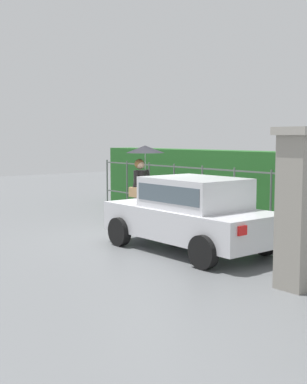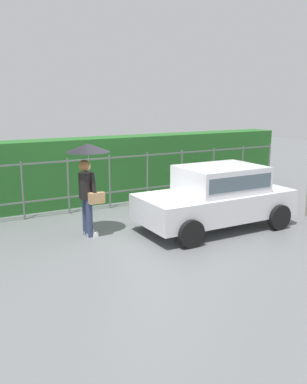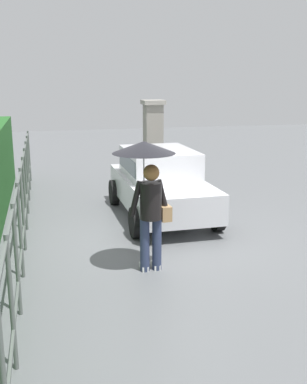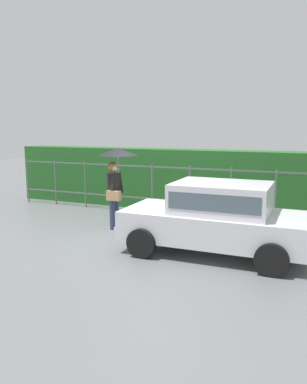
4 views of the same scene
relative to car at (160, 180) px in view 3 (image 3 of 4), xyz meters
name	(u,v)px [view 3 (image 3 of 4)]	position (x,y,z in m)	size (l,w,h in m)	color
ground_plane	(165,239)	(-1.57, 0.30, -0.80)	(40.00, 40.00, 0.00)	slate
car	(160,180)	(0.00, 0.00, 0.00)	(3.75, 1.89, 1.48)	silver
pedestrian	(148,177)	(-2.84, 0.94, 0.71)	(0.97, 0.97, 2.07)	#2D3856
gate_pillar	(153,143)	(2.90, -0.55, 0.44)	(0.60, 0.60, 2.42)	gray
fence_section	(23,206)	(-1.52, 2.88, 0.02)	(11.87, 0.05, 1.50)	#59605B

